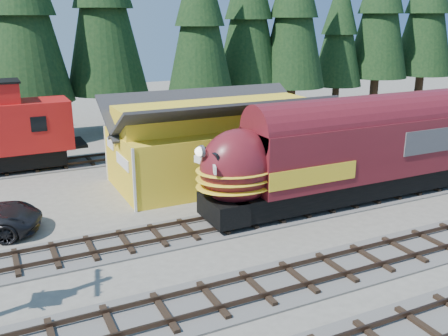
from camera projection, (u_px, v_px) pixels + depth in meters
name	position (u px, v px, depth m)	size (l,w,h in m)	color
ground	(318.00, 247.00, 21.78)	(120.00, 120.00, 0.00)	#6B665B
track_siding	(417.00, 187.00, 29.39)	(68.00, 3.20, 0.33)	#4C4947
track_spur	(32.00, 168.00, 33.06)	(32.00, 3.20, 0.33)	#4C4947
depot	(216.00, 133.00, 29.96)	(12.80, 7.00, 5.30)	gold
conifer_backdrop	(191.00, 9.00, 42.24)	(80.45, 23.47, 16.53)	black
locomotive	(334.00, 159.00, 26.05)	(16.00, 3.18, 4.35)	black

